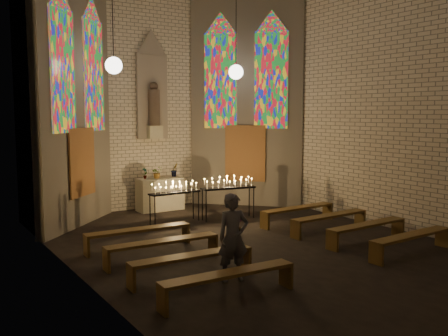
{
  "coord_description": "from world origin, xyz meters",
  "views": [
    {
      "loc": [
        -6.6,
        -8.35,
        2.99
      ],
      "look_at": [
        -0.28,
        1.4,
        1.7
      ],
      "focal_mm": 40.0,
      "sensor_mm": 36.0,
      "label": 1
    }
  ],
  "objects_px": {
    "altar": "(160,194)",
    "votive_stand_left": "(175,190)",
    "visitor": "(233,237)",
    "aisle_flower_pot": "(236,226)",
    "votive_stand_right": "(228,185)"
  },
  "relations": [
    {
      "from": "altar",
      "to": "votive_stand_left",
      "type": "height_order",
      "value": "votive_stand_left"
    },
    {
      "from": "altar",
      "to": "visitor",
      "type": "distance_m",
      "value": 6.82
    },
    {
      "from": "aisle_flower_pot",
      "to": "visitor",
      "type": "height_order",
      "value": "visitor"
    },
    {
      "from": "votive_stand_right",
      "to": "aisle_flower_pot",
      "type": "bearing_deg",
      "value": -107.74
    },
    {
      "from": "altar",
      "to": "aisle_flower_pot",
      "type": "bearing_deg",
      "value": -87.07
    },
    {
      "from": "aisle_flower_pot",
      "to": "votive_stand_left",
      "type": "height_order",
      "value": "votive_stand_left"
    },
    {
      "from": "votive_stand_left",
      "to": "visitor",
      "type": "bearing_deg",
      "value": -108.24
    },
    {
      "from": "aisle_flower_pot",
      "to": "visitor",
      "type": "xyz_separation_m",
      "value": [
        -1.93,
        -2.72,
        0.56
      ]
    },
    {
      "from": "altar",
      "to": "votive_stand_left",
      "type": "distance_m",
      "value": 1.95
    },
    {
      "from": "aisle_flower_pot",
      "to": "votive_stand_right",
      "type": "xyz_separation_m",
      "value": [
        0.85,
        1.65,
        0.75
      ]
    },
    {
      "from": "visitor",
      "to": "altar",
      "type": "bearing_deg",
      "value": 87.48
    },
    {
      "from": "altar",
      "to": "visitor",
      "type": "xyz_separation_m",
      "value": [
        -1.73,
        -6.6,
        0.29
      ]
    },
    {
      "from": "altar",
      "to": "votive_stand_right",
      "type": "xyz_separation_m",
      "value": [
        1.05,
        -2.23,
        0.48
      ]
    },
    {
      "from": "aisle_flower_pot",
      "to": "votive_stand_left",
      "type": "xyz_separation_m",
      "value": [
        -0.64,
        2.02,
        0.69
      ]
    },
    {
      "from": "altar",
      "to": "votive_stand_right",
      "type": "relative_size",
      "value": 0.88
    }
  ]
}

